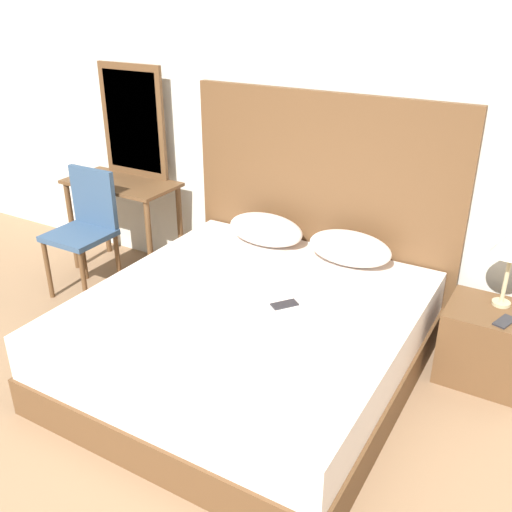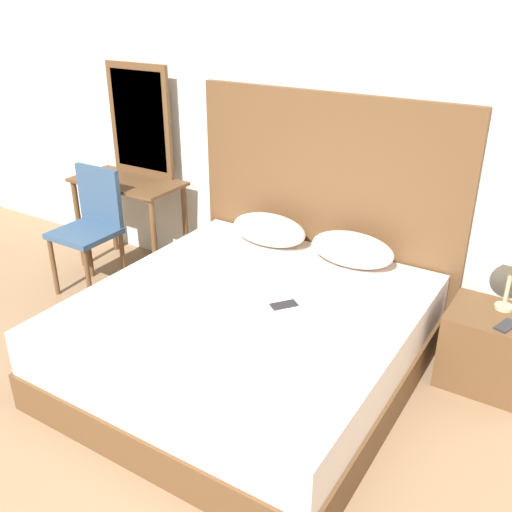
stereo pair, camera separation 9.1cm
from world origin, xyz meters
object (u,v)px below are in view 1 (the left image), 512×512
Objects in this scene: nightstand at (487,344)px; phone_on_nightstand at (505,321)px; vanity_desk at (123,200)px; chair at (86,223)px; phone_on_bed at (284,304)px; bed at (248,339)px.

phone_on_nightstand reaches higher than nightstand.
chair is (-0.01, -0.39, -0.06)m from vanity_desk.
phone_on_bed is 0.18× the size of vanity_desk.
phone_on_nightstand is 0.18× the size of vanity_desk.
bed is 1.40m from nightstand.
chair reaches higher than phone_on_bed.
nightstand is 0.53× the size of chair.
phone_on_bed reaches higher than phone_on_nightstand.
phone_on_nightstand is 2.89m from chair.
phone_on_bed is at bearing -149.50° from nightstand.
bed is at bearing -151.11° from nightstand.
bed is 2.05× the size of chair.
vanity_desk reaches higher than nightstand.
vanity_desk is at bearing 88.35° from chair.
nightstand is 3.00× the size of phone_on_nightstand.
vanity_desk is at bearing 177.30° from phone_on_nightstand.
phone_on_bed is 0.99× the size of phone_on_nightstand.
chair is at bearing 168.79° from bed.
phone_on_nightstand is 0.18× the size of chair.
bed reaches higher than phone_on_nightstand.
bed reaches higher than nightstand.
phone_on_bed reaches higher than bed.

